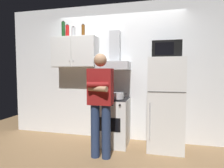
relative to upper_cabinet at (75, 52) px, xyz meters
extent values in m
plane|color=olive|center=(0.85, -0.37, -1.75)|extent=(7.00, 7.00, 0.00)
cube|color=white|center=(0.85, 0.23, -0.40)|extent=(4.80, 0.10, 2.70)
cube|color=silver|center=(0.00, 0.01, 0.00)|extent=(0.90, 0.34, 0.60)
cube|color=silver|center=(-0.22, -0.17, 0.00)|extent=(0.43, 0.01, 0.58)
cube|color=silver|center=(0.22, -0.17, 0.00)|extent=(0.43, 0.01, 0.58)
sphere|color=#B2B2B7|center=(-0.04, -0.18, -0.18)|extent=(0.02, 0.02, 0.02)
sphere|color=#B2B2B7|center=(0.04, -0.18, -0.18)|extent=(0.02, 0.02, 0.02)
cube|color=silver|center=(0.80, -0.12, -1.32)|extent=(0.60, 0.60, 0.85)
cube|color=black|center=(0.80, -0.12, -0.89)|extent=(0.59, 0.59, 0.01)
cube|color=black|center=(0.80, -0.43, -1.30)|extent=(0.42, 0.01, 0.24)
cylinder|color=black|center=(0.67, -0.24, -0.88)|extent=(0.16, 0.16, 0.01)
cylinder|color=black|center=(0.93, -0.24, -0.88)|extent=(0.16, 0.16, 0.01)
cylinder|color=black|center=(0.67, 0.00, -0.88)|extent=(0.16, 0.16, 0.01)
cylinder|color=black|center=(0.93, 0.00, -0.88)|extent=(0.16, 0.16, 0.01)
cylinder|color=black|center=(0.60, -0.44, -0.95)|extent=(0.04, 0.02, 0.04)
cylinder|color=black|center=(0.73, -0.44, -0.95)|extent=(0.04, 0.02, 0.04)
cylinder|color=black|center=(0.87, -0.44, -0.95)|extent=(0.04, 0.02, 0.04)
cylinder|color=black|center=(1.00, -0.44, -0.95)|extent=(0.04, 0.02, 0.04)
cube|color=#B7BABF|center=(0.80, -0.04, -0.27)|extent=(0.60, 0.44, 0.15)
cube|color=#B7BABF|center=(0.80, 0.10, 0.10)|extent=(0.20, 0.16, 0.60)
cube|color=silver|center=(1.75, -0.12, -0.95)|extent=(0.60, 0.60, 1.60)
cube|color=#4C4C4C|center=(1.75, -0.43, -0.71)|extent=(0.59, 0.01, 0.01)
cylinder|color=silver|center=(1.50, -0.44, -1.19)|extent=(0.02, 0.02, 0.60)
cube|color=black|center=(1.75, -0.10, -0.01)|extent=(0.48, 0.36, 0.28)
cube|color=black|center=(1.71, -0.29, -0.01)|extent=(0.30, 0.01, 0.20)
cylinder|color=navy|center=(0.66, -0.72, -1.32)|extent=(0.14, 0.14, 0.85)
cylinder|color=navy|center=(0.84, -0.72, -1.32)|extent=(0.14, 0.14, 0.85)
cube|color=maroon|center=(0.75, -0.72, -0.62)|extent=(0.38, 0.20, 0.56)
cylinder|color=maroon|center=(0.75, -0.86, -0.58)|extent=(0.33, 0.17, 0.08)
cylinder|color=tan|center=(0.75, -0.86, -0.64)|extent=(0.33, 0.17, 0.08)
sphere|color=tan|center=(0.75, -0.72, -0.21)|extent=(0.20, 0.20, 0.20)
cylinder|color=#B7BABF|center=(0.93, -0.24, -0.82)|extent=(0.21, 0.21, 0.11)
cylinder|color=black|center=(0.80, -0.24, -0.78)|extent=(0.05, 0.01, 0.01)
cylinder|color=black|center=(1.06, -0.24, -0.78)|extent=(0.05, 0.01, 0.01)
cylinder|color=#B2B5BA|center=(-0.04, 0.01, 0.40)|extent=(0.08, 0.08, 0.19)
cylinder|color=black|center=(-0.04, 0.01, 0.50)|extent=(0.04, 0.04, 0.02)
cylinder|color=brown|center=(0.18, 0.00, 0.41)|extent=(0.07, 0.07, 0.23)
cylinder|color=black|center=(0.18, 0.00, 0.54)|extent=(0.04, 0.04, 0.02)
cylinder|color=red|center=(-0.15, -0.02, 0.42)|extent=(0.07, 0.07, 0.23)
cylinder|color=black|center=(-0.15, -0.02, 0.54)|extent=(0.04, 0.04, 0.02)
cylinder|color=#19471E|center=(-0.27, 0.04, 0.46)|extent=(0.07, 0.07, 0.32)
cylinder|color=black|center=(-0.27, 0.04, 0.63)|extent=(0.04, 0.04, 0.02)
camera|label=1|loc=(1.60, -3.46, -0.39)|focal=29.68mm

